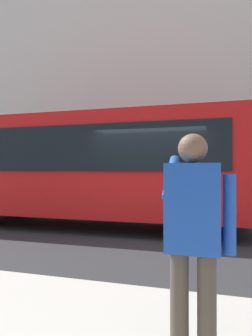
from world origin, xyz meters
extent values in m
plane|color=#2B2B2D|center=(0.00, 0.00, 0.00)|extent=(60.00, 60.00, 0.00)
cube|color=beige|center=(0.00, -6.80, 6.00)|extent=(28.00, 0.80, 12.00)
cube|color=red|center=(2.02, -0.74, 1.70)|extent=(9.00, 2.50, 2.60)
cube|color=black|center=(2.02, 0.52, 2.10)|extent=(7.60, 0.06, 1.10)
cylinder|color=black|center=(5.02, -1.84, 0.50)|extent=(1.00, 0.28, 1.00)
cylinder|color=black|center=(-0.98, -1.84, 0.50)|extent=(1.00, 0.28, 1.00)
cylinder|color=black|center=(-0.98, 0.36, 0.50)|extent=(1.00, 0.28, 1.00)
cylinder|color=#4C4238|center=(-1.41, 4.85, 0.56)|extent=(0.14, 0.14, 0.82)
cylinder|color=#4C4238|center=(-1.21, 4.85, 0.56)|extent=(0.14, 0.14, 0.82)
cube|color=#1E4CAD|center=(-1.31, 4.85, 1.30)|extent=(0.40, 0.24, 0.66)
sphere|color=brown|center=(-1.31, 4.85, 1.74)|extent=(0.22, 0.22, 0.22)
cylinder|color=#1E4CAD|center=(-1.57, 4.85, 1.26)|extent=(0.09, 0.09, 0.58)
cylinder|color=#1E4CAD|center=(-1.13, 4.69, 1.52)|extent=(0.09, 0.48, 0.37)
cube|color=black|center=(-1.21, 4.55, 1.72)|extent=(0.07, 0.01, 0.14)
camera|label=1|loc=(-1.48, 7.19, 1.58)|focal=32.95mm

